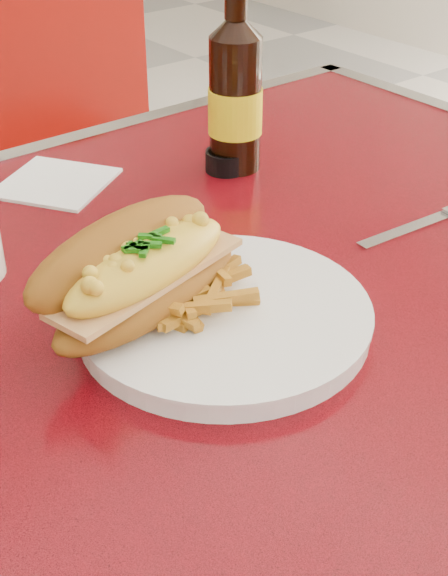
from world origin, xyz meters
TOP-DOWN VIEW (x-y plane):
  - diner_table at (0.00, 0.00)m, footprint 1.23×0.83m
  - dinner_plate at (-0.00, -0.07)m, footprint 0.29×0.29m
  - mac_hoagie at (-0.06, -0.02)m, footprint 0.23×0.15m
  - fries_pile at (-0.03, -0.04)m, footprint 0.13×0.13m
  - fork at (-0.06, -0.02)m, footprint 0.05×0.16m
  - sauce_cup_right at (0.21, 0.19)m, footprint 0.05×0.05m
  - beer_bottle at (0.22, 0.19)m, footprint 0.08×0.08m
  - knife at (0.31, -0.06)m, footprint 0.20×0.03m
  - paper_napkin at (0.02, 0.29)m, footprint 0.17×0.17m

SIDE VIEW (x-z plane):
  - diner_table at x=0.00m, z-range 0.22..0.99m
  - paper_napkin at x=0.02m, z-range 0.77..0.77m
  - knife at x=0.31m, z-range 0.77..0.78m
  - dinner_plate at x=0.00m, z-range 0.77..0.79m
  - sauce_cup_right at x=0.21m, z-range 0.77..0.80m
  - fork at x=-0.06m, z-range 0.79..0.79m
  - fries_pile at x=-0.03m, z-range 0.79..0.82m
  - mac_hoagie at x=-0.06m, z-range 0.78..0.88m
  - beer_bottle at x=0.22m, z-range 0.74..0.99m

